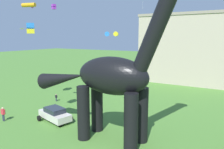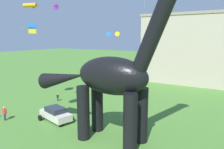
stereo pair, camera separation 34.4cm
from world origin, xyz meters
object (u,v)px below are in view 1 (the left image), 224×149
(person_near_flyer, at_px, (3,113))
(kite_far_left, at_px, (54,7))
(kite_far_right, at_px, (30,5))
(dinosaur_sculpture, at_px, (111,76))
(person_far_spectator, at_px, (56,97))
(kite_apex, at_px, (31,28))
(parked_sedan_left, at_px, (55,114))
(kite_mid_right, at_px, (114,34))
(kite_high_right, at_px, (22,29))

(person_near_flyer, distance_m, kite_far_left, 22.36)
(person_near_flyer, relative_size, kite_far_right, 0.98)
(dinosaur_sculpture, distance_m, kite_far_right, 12.96)
(person_far_spectator, relative_size, kite_apex, 0.80)
(parked_sedan_left, relative_size, kite_far_left, 5.08)
(parked_sedan_left, xyz_separation_m, kite_far_left, (-12.42, 13.13, 13.83))
(person_far_spectator, distance_m, kite_apex, 10.18)
(kite_far_left, bearing_deg, person_far_spectator, -46.59)
(parked_sedan_left, height_order, kite_mid_right, kite_mid_right)
(person_far_spectator, xyz_separation_m, kite_mid_right, (4.77, 8.67, 9.08))
(dinosaur_sculpture, bearing_deg, kite_apex, 144.15)
(dinosaur_sculpture, bearing_deg, kite_high_right, 139.37)
(person_near_flyer, relative_size, kite_apex, 1.18)
(kite_far_left, bearing_deg, kite_mid_right, 5.79)
(parked_sedan_left, bearing_deg, kite_apex, 169.94)
(parked_sedan_left, bearing_deg, kite_far_left, 148.18)
(parked_sedan_left, height_order, kite_far_right, kite_far_right)
(parked_sedan_left, distance_m, person_near_flyer, 5.75)
(kite_far_left, xyz_separation_m, kite_far_right, (9.13, -12.89, -1.89))
(kite_mid_right, bearing_deg, kite_apex, -120.24)
(kite_apex, bearing_deg, kite_high_right, 150.48)
(person_near_flyer, xyz_separation_m, kite_far_right, (1.66, 3.16, 11.76))
(kite_far_left, bearing_deg, kite_far_right, -54.70)
(kite_far_right, bearing_deg, kite_far_left, 125.30)
(person_near_flyer, bearing_deg, kite_far_left, 77.95)
(kite_far_left, distance_m, kite_far_right, 15.91)
(person_far_spectator, distance_m, kite_mid_right, 13.43)
(parked_sedan_left, distance_m, kite_high_right, 18.11)
(person_near_flyer, xyz_separation_m, kite_far_left, (-7.47, 16.05, 13.65))
(person_far_spectator, xyz_separation_m, kite_far_left, (-7.06, 7.47, 13.97))
(kite_apex, height_order, kite_mid_right, kite_apex)
(dinosaur_sculpture, distance_m, kite_apex, 15.91)
(person_far_spectator, bearing_deg, kite_mid_right, -135.24)
(person_near_flyer, distance_m, kite_high_right, 16.24)
(kite_apex, bearing_deg, kite_far_left, 118.57)
(kite_far_right, bearing_deg, parked_sedan_left, -4.26)
(kite_far_right, relative_size, kite_apex, 1.20)
(person_near_flyer, distance_m, kite_apex, 11.46)
(parked_sedan_left, relative_size, kite_mid_right, 1.69)
(parked_sedan_left, height_order, person_near_flyer, person_near_flyer)
(kite_far_right, xyz_separation_m, kite_mid_right, (2.71, 14.09, -3.00))
(dinosaur_sculpture, height_order, kite_mid_right, dinosaur_sculpture)
(kite_high_right, bearing_deg, dinosaur_sculpture, -19.76)
(kite_far_right, height_order, kite_mid_right, kite_far_right)
(kite_high_right, relative_size, kite_mid_right, 0.27)
(parked_sedan_left, xyz_separation_m, kite_apex, (-7.04, 3.26, 9.60))
(parked_sedan_left, height_order, kite_apex, kite_apex)
(person_far_spectator, height_order, kite_mid_right, kite_mid_right)
(kite_mid_right, bearing_deg, person_far_spectator, -118.83)
(kite_far_right, bearing_deg, dinosaur_sculpture, -4.87)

